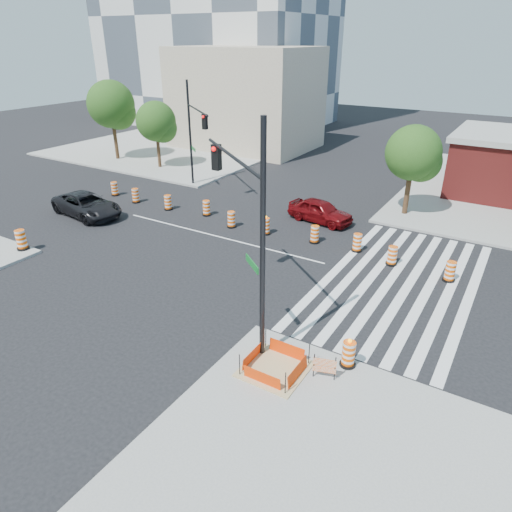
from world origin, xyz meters
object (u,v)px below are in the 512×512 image
at_px(dark_suv, 87,205).
at_px(signal_pole_nw, 194,127).
at_px(red_coupe, 320,211).
at_px(signal_pole_se, 245,208).

bearing_deg(dark_suv, signal_pole_nw, -11.62).
relative_size(red_coupe, signal_pole_nw, 0.55).
bearing_deg(signal_pole_nw, red_coupe, 32.60).
relative_size(dark_suv, signal_pole_se, 0.62).
distance_m(dark_suv, signal_pole_se, 17.79).
distance_m(red_coupe, signal_pole_se, 13.77).
bearing_deg(red_coupe, dark_suv, 125.86).
height_order(signal_pole_se, signal_pole_nw, signal_pole_se).
relative_size(red_coupe, dark_suv, 0.80).
relative_size(dark_suv, signal_pole_nw, 0.68).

